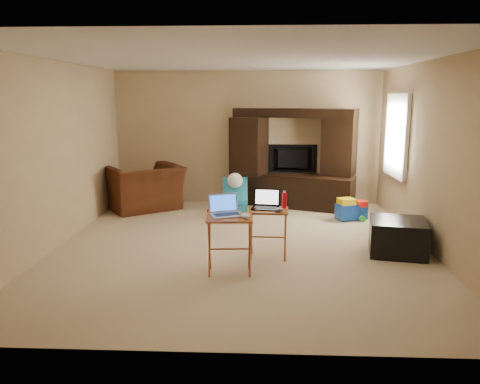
{
  "coord_description": "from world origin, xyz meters",
  "views": [
    {
      "loc": [
        0.27,
        -6.16,
        2.01
      ],
      "look_at": [
        0.0,
        -0.2,
        0.8
      ],
      "focal_mm": 35.0,
      "sensor_mm": 36.0,
      "label": 1
    }
  ],
  "objects_px": {
    "push_toy": "(351,209)",
    "mouse_left": "(246,216)",
    "tray_table_right": "(268,234)",
    "laptop_right": "(265,200)",
    "child_rocker": "(235,195)",
    "recliner": "(144,188)",
    "laptop_left": "(227,206)",
    "television": "(293,159)",
    "entertainment_center": "(294,158)",
    "tray_table_left": "(230,245)",
    "water_bottle": "(284,200)",
    "plush_toy": "(217,206)",
    "ottoman": "(398,237)",
    "mouse_right": "(279,210)"
  },
  "relations": [
    {
      "from": "recliner",
      "to": "tray_table_right",
      "type": "distance_m",
      "value": 3.38
    },
    {
      "from": "plush_toy",
      "to": "laptop_right",
      "type": "height_order",
      "value": "laptop_right"
    },
    {
      "from": "child_rocker",
      "to": "push_toy",
      "type": "xyz_separation_m",
      "value": [
        1.98,
        -0.5,
        -0.11
      ]
    },
    {
      "from": "recliner",
      "to": "mouse_right",
      "type": "distance_m",
      "value": 3.57
    },
    {
      "from": "child_rocker",
      "to": "water_bottle",
      "type": "height_order",
      "value": "water_bottle"
    },
    {
      "from": "television",
      "to": "ottoman",
      "type": "bearing_deg",
      "value": 112.99
    },
    {
      "from": "tray_table_right",
      "to": "laptop_right",
      "type": "height_order",
      "value": "laptop_right"
    },
    {
      "from": "recliner",
      "to": "tray_table_left",
      "type": "distance_m",
      "value": 3.57
    },
    {
      "from": "entertainment_center",
      "to": "mouse_left",
      "type": "relative_size",
      "value": 16.07
    },
    {
      "from": "entertainment_center",
      "to": "ottoman",
      "type": "xyz_separation_m",
      "value": [
        1.19,
        -2.65,
        -0.68
      ]
    },
    {
      "from": "push_toy",
      "to": "mouse_left",
      "type": "distance_m",
      "value": 3.12
    },
    {
      "from": "laptop_right",
      "to": "television",
      "type": "bearing_deg",
      "value": 89.23
    },
    {
      "from": "ottoman",
      "to": "mouse_right",
      "type": "bearing_deg",
      "value": -166.49
    },
    {
      "from": "ottoman",
      "to": "laptop_right",
      "type": "bearing_deg",
      "value": -172.26
    },
    {
      "from": "child_rocker",
      "to": "laptop_right",
      "type": "bearing_deg",
      "value": -81.48
    },
    {
      "from": "plush_toy",
      "to": "push_toy",
      "type": "distance_m",
      "value": 2.24
    },
    {
      "from": "laptop_right",
      "to": "water_bottle",
      "type": "relative_size",
      "value": 1.7
    },
    {
      "from": "television",
      "to": "mouse_right",
      "type": "distance_m",
      "value": 3.26
    },
    {
      "from": "recliner",
      "to": "laptop_right",
      "type": "bearing_deg",
      "value": 94.62
    },
    {
      "from": "tray_table_right",
      "to": "mouse_left",
      "type": "distance_m",
      "value": 0.78
    },
    {
      "from": "child_rocker",
      "to": "mouse_right",
      "type": "bearing_deg",
      "value": -78.54
    },
    {
      "from": "entertainment_center",
      "to": "laptop_right",
      "type": "relative_size",
      "value": 6.66
    },
    {
      "from": "push_toy",
      "to": "water_bottle",
      "type": "xyz_separation_m",
      "value": [
        -1.21,
        -1.88,
        0.55
      ]
    },
    {
      "from": "television",
      "to": "laptop_right",
      "type": "xyz_separation_m",
      "value": [
        -0.54,
        -3.09,
        -0.11
      ]
    },
    {
      "from": "recliner",
      "to": "laptop_right",
      "type": "distance_m",
      "value": 3.36
    },
    {
      "from": "plush_toy",
      "to": "tray_table_left",
      "type": "xyz_separation_m",
      "value": [
        0.37,
        -2.52,
        0.14
      ]
    },
    {
      "from": "tray_table_right",
      "to": "water_bottle",
      "type": "bearing_deg",
      "value": 24.47
    },
    {
      "from": "plush_toy",
      "to": "tray_table_right",
      "type": "bearing_deg",
      "value": -67.16
    },
    {
      "from": "mouse_right",
      "to": "tray_table_right",
      "type": "bearing_deg",
      "value": 137.29
    },
    {
      "from": "tray_table_right",
      "to": "laptop_right",
      "type": "relative_size",
      "value": 1.91
    },
    {
      "from": "laptop_left",
      "to": "push_toy",
      "type": "bearing_deg",
      "value": 30.1
    },
    {
      "from": "push_toy",
      "to": "laptop_left",
      "type": "bearing_deg",
      "value": -143.53
    },
    {
      "from": "laptop_right",
      "to": "mouse_left",
      "type": "bearing_deg",
      "value": -99.96
    },
    {
      "from": "child_rocker",
      "to": "laptop_left",
      "type": "bearing_deg",
      "value": -92.07
    },
    {
      "from": "television",
      "to": "plush_toy",
      "type": "xyz_separation_m",
      "value": [
        -1.33,
        -1.15,
        -0.67
      ]
    },
    {
      "from": "push_toy",
      "to": "laptop_right",
      "type": "height_order",
      "value": "laptop_right"
    },
    {
      "from": "tray_table_right",
      "to": "laptop_left",
      "type": "distance_m",
      "value": 0.86
    },
    {
      "from": "child_rocker",
      "to": "tray_table_right",
      "type": "xyz_separation_m",
      "value": [
        0.56,
        -2.45,
        0.02
      ]
    },
    {
      "from": "mouse_right",
      "to": "entertainment_center",
      "type": "bearing_deg",
      "value": 82.99
    },
    {
      "from": "laptop_left",
      "to": "mouse_left",
      "type": "xyz_separation_m",
      "value": [
        0.22,
        -0.1,
        -0.09
      ]
    },
    {
      "from": "child_rocker",
      "to": "laptop_right",
      "type": "distance_m",
      "value": 2.53
    },
    {
      "from": "plush_toy",
      "to": "laptop_left",
      "type": "relative_size",
      "value": 1.15
    },
    {
      "from": "plush_toy",
      "to": "ottoman",
      "type": "bearing_deg",
      "value": -34.15
    },
    {
      "from": "television",
      "to": "child_rocker",
      "type": "xyz_separation_m",
      "value": [
        -1.07,
        -0.66,
        -0.57
      ]
    },
    {
      "from": "plush_toy",
      "to": "laptop_left",
      "type": "distance_m",
      "value": 2.58
    },
    {
      "from": "recliner",
      "to": "laptop_left",
      "type": "xyz_separation_m",
      "value": [
        1.74,
        -3.08,
        0.4
      ]
    },
    {
      "from": "television",
      "to": "ottoman",
      "type": "xyz_separation_m",
      "value": [
        1.19,
        -2.86,
        -0.64
      ]
    },
    {
      "from": "recliner",
      "to": "tray_table_left",
      "type": "bearing_deg",
      "value": 83.55
    },
    {
      "from": "water_bottle",
      "to": "mouse_left",
      "type": "bearing_deg",
      "value": -123.4
    },
    {
      "from": "entertainment_center",
      "to": "tray_table_left",
      "type": "xyz_separation_m",
      "value": [
        -0.96,
        -3.46,
        -0.57
      ]
    }
  ]
}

